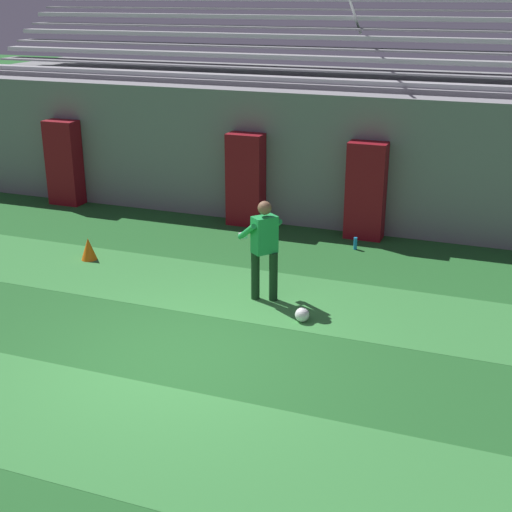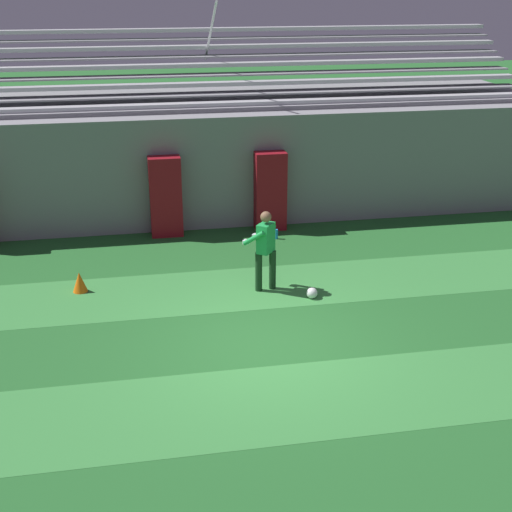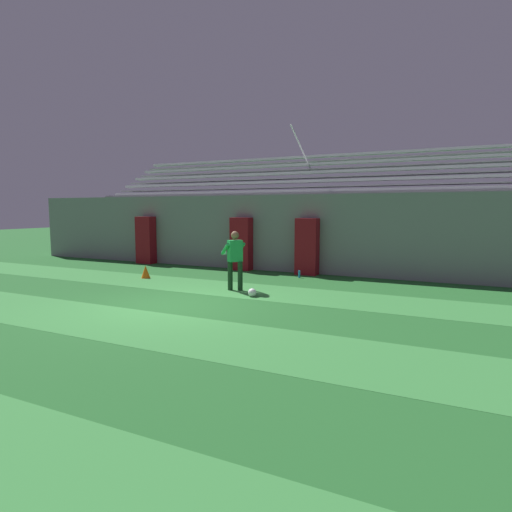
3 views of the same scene
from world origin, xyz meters
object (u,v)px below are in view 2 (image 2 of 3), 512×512
padding_pillar_gate_left (166,197)px  soccer_ball (312,293)px  padding_pillar_gate_right (270,191)px  goalkeeper (265,246)px  water_bottle (277,234)px  traffic_cone (80,282)px

padding_pillar_gate_left → soccer_ball: 5.03m
padding_pillar_gate_right → soccer_ball: size_ratio=8.93×
padding_pillar_gate_left → goalkeeper: padding_pillar_gate_left is taller
water_bottle → goalkeeper: bearing=-106.6°
goalkeeper → traffic_cone: goalkeeper is taller
soccer_ball → water_bottle: 3.47m
padding_pillar_gate_left → water_bottle: size_ratio=8.19×
goalkeeper → water_bottle: goalkeeper is taller
goalkeeper → water_bottle: 3.12m
goalkeeper → soccer_ball: size_ratio=7.59×
padding_pillar_gate_left → soccer_ball: (2.57, -4.23, -0.87)m
soccer_ball → water_bottle: bearing=89.6°
traffic_cone → soccer_ball: bearing=-14.4°
padding_pillar_gate_left → water_bottle: padding_pillar_gate_left is taller
padding_pillar_gate_left → water_bottle: 2.83m
padding_pillar_gate_left → traffic_cone: 3.73m
water_bottle → traffic_cone: bearing=-153.1°
padding_pillar_gate_right → traffic_cone: bearing=-146.0°
soccer_ball → water_bottle: (0.02, 3.47, 0.01)m
soccer_ball → water_bottle: size_ratio=0.92×
padding_pillar_gate_left → padding_pillar_gate_right: bearing=0.0°
padding_pillar_gate_left → padding_pillar_gate_right: 2.59m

